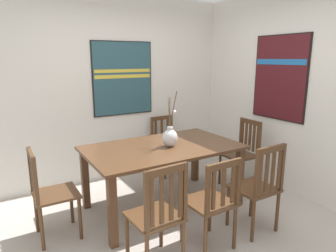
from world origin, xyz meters
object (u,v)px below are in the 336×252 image
(chair_3, at_px, (158,215))
(chair_0, at_px, (166,143))
(dining_table, at_px, (163,154))
(centerpiece_vase, at_px, (170,137))
(chair_5, at_px, (258,187))
(painting_on_back_wall, at_px, (123,79))
(painting_on_side_wall, at_px, (280,78))
(chair_2, at_px, (242,152))
(chair_1, at_px, (212,202))
(chair_4, at_px, (49,192))

(chair_3, bearing_deg, chair_0, 57.47)
(dining_table, relative_size, centerpiece_vase, 2.74)
(chair_5, bearing_deg, painting_on_back_wall, 104.11)
(chair_3, height_order, chair_5, chair_3)
(dining_table, relative_size, chair_0, 2.01)
(chair_5, bearing_deg, centerpiece_vase, 118.81)
(chair_5, height_order, painting_on_side_wall, painting_on_side_wall)
(chair_0, relative_size, chair_2, 0.94)
(chair_0, height_order, chair_3, chair_3)
(chair_2, xyz_separation_m, painting_on_back_wall, (-1.26, 1.24, 1.00))
(chair_0, relative_size, painting_on_side_wall, 0.79)
(centerpiece_vase, relative_size, chair_3, 0.67)
(chair_0, relative_size, painting_on_back_wall, 0.83)
(dining_table, distance_m, centerpiece_vase, 0.24)
(chair_2, xyz_separation_m, chair_3, (-1.88, -0.91, 0.00))
(dining_table, height_order, chair_5, chair_5)
(chair_1, relative_size, painting_on_side_wall, 0.81)
(dining_table, height_order, painting_on_back_wall, painting_on_back_wall)
(chair_0, distance_m, chair_3, 2.27)
(painting_on_back_wall, bearing_deg, chair_5, -75.89)
(chair_1, distance_m, chair_3, 0.57)
(chair_5, relative_size, painting_on_back_wall, 0.90)
(chair_0, bearing_deg, chair_2, -56.54)
(chair_2, bearing_deg, chair_4, 178.99)
(centerpiece_vase, height_order, chair_0, centerpiece_vase)
(centerpiece_vase, distance_m, chair_4, 1.42)
(centerpiece_vase, relative_size, chair_2, 0.69)
(chair_4, distance_m, chair_5, 2.12)
(chair_0, relative_size, chair_4, 0.95)
(dining_table, bearing_deg, painting_on_side_wall, -8.04)
(chair_4, xyz_separation_m, painting_on_side_wall, (2.99, -0.25, 1.04))
(painting_on_side_wall, bearing_deg, chair_3, -162.88)
(dining_table, distance_m, painting_on_back_wall, 1.47)
(chair_1, bearing_deg, chair_3, 177.73)
(dining_table, relative_size, chair_5, 1.86)
(centerpiece_vase, bearing_deg, chair_3, -126.60)
(dining_table, distance_m, chair_4, 1.31)
(centerpiece_vase, bearing_deg, painting_on_back_wall, 91.98)
(chair_0, xyz_separation_m, chair_1, (-0.65, -1.93, 0.01))
(painting_on_back_wall, bearing_deg, chair_0, -22.06)
(centerpiece_vase, bearing_deg, chair_1, -95.62)
(dining_table, height_order, chair_3, chair_3)
(chair_4, relative_size, painting_on_side_wall, 0.83)
(centerpiece_vase, xyz_separation_m, chair_2, (1.22, 0.03, -0.39))
(painting_on_side_wall, bearing_deg, painting_on_back_wall, 139.06)
(chair_0, distance_m, chair_5, 1.94)
(chair_3, bearing_deg, chair_5, -1.64)
(chair_1, height_order, chair_4, chair_4)
(chair_0, bearing_deg, chair_1, -108.56)
(chair_2, bearing_deg, chair_1, -144.44)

